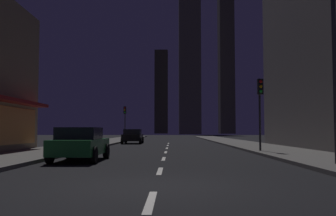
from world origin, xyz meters
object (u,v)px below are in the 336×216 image
Objects in this scene: street_lamp_right at (311,26)px; traffic_light_far_left at (125,115)px; fire_hydrant_far_left at (99,140)px; traffic_light_near_right at (260,98)px; car_parked_far at (133,136)px; car_parked_near at (80,144)px.

traffic_light_far_left is at bearing 108.23° from street_lamp_right.
street_lamp_right is at bearing -59.30° from fire_hydrant_far_left.
fire_hydrant_far_left is 0.16× the size of traffic_light_near_right.
fire_hydrant_far_left is 14.30m from traffic_light_far_left.
fire_hydrant_far_left is 15.82m from traffic_light_near_right.
fire_hydrant_far_left is 0.10× the size of street_lamp_right.
car_parked_far is 18.62m from traffic_light_near_right.
street_lamp_right is (-0.12, -8.37, 1.87)m from traffic_light_near_right.
car_parked_far is 0.64× the size of street_lamp_right.
car_parked_near is 1.00× the size of car_parked_far.
car_parked_far is 6.48× the size of fire_hydrant_far_left.
traffic_light_far_left is (-1.90, 30.06, 2.45)m from car_parked_near.
street_lamp_right is (10.88, -33.03, 1.87)m from traffic_light_far_left.
street_lamp_right reaches higher than traffic_light_near_right.
street_lamp_right is at bearing -69.82° from car_parked_far.
fire_hydrant_far_left is at bearing -91.63° from traffic_light_far_left.
fire_hydrant_far_left is 0.16× the size of traffic_light_far_left.
car_parked_near is 10.86m from traffic_light_near_right.
traffic_light_near_right is at bearing 89.18° from street_lamp_right.
car_parked_far is 26.38m from street_lamp_right.
fire_hydrant_far_left is 22.57m from street_lamp_right.
car_parked_near is 0.64× the size of street_lamp_right.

